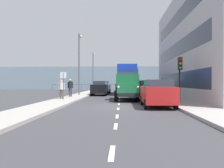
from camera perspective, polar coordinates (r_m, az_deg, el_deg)
name	(u,v)px	position (r m, az deg, el deg)	size (l,w,h in m)	color
ground_plane	(120,97)	(24.07, 2.05, -3.29)	(80.00, 80.00, 0.00)	#38383D
sidewalk_left	(162,96)	(24.44, 12.69, -3.07)	(2.24, 42.30, 0.15)	#9E9993
sidewalk_right	(79,96)	(24.52, -8.55, -3.05)	(2.24, 42.30, 0.15)	#9E9993
road_centreline_markings	(120,97)	(23.63, 2.04, -3.35)	(0.12, 38.63, 0.01)	silver
building_terrace	(216,46)	(24.52, 25.27, 8.91)	(7.92, 20.67, 10.39)	#B7B2B7
sea_horizon	(121,78)	(48.18, 2.32, 1.54)	(80.00, 0.80, 5.00)	gray
seawall_railing	(121,86)	(44.57, 2.29, -0.40)	(28.08, 0.08, 1.20)	#4C5156
truck_vintage_green	(127,87)	(19.12, 3.99, -0.72)	(2.17, 5.64, 2.43)	black
lorry_cargo_blue	(127,78)	(29.34, 3.85, 1.43)	(2.58, 8.20, 3.87)	#193899
car_red_kerbside_near	(157,93)	(14.15, 11.60, -2.27)	(1.89, 3.89, 1.72)	#B21E1E
car_grey_kerbside_1	(148,90)	(19.27, 9.19, -1.55)	(1.81, 4.59, 1.72)	slate
car_navy_kerbside_2	(141,88)	(25.57, 7.55, -1.06)	(1.84, 4.57, 1.72)	navy
car_silver_kerbside_3	(138,87)	(31.63, 6.60, -0.78)	(1.81, 3.91, 1.72)	#B7BABF
car_black_oppositeside_0	(100,88)	(26.63, -3.15, -1.00)	(1.87, 4.17, 1.72)	black
car_white_oppositeside_1	(104,87)	(31.95, -2.20, -0.77)	(1.90, 3.93, 1.72)	white
pedestrian_near_railing	(61,88)	(19.55, -12.88, -0.90)	(0.53, 0.34, 1.64)	#4C473D
pedestrian_couple_b	(70,86)	(22.26, -10.68, -0.58)	(0.53, 0.34, 1.73)	#383342
traffic_light_near	(180,70)	(16.64, 17.08, 3.56)	(0.28, 0.41, 3.20)	black
lamp_post_promenade	(79,59)	(25.64, -8.42, 6.43)	(0.32, 1.14, 6.93)	#59595B
lamp_post_far	(93,68)	(36.28, -4.87, 4.15)	(0.32, 1.14, 6.31)	#59595B
street_sign	(63,81)	(18.64, -12.41, 0.80)	(0.50, 0.07, 2.25)	#4C4C4C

